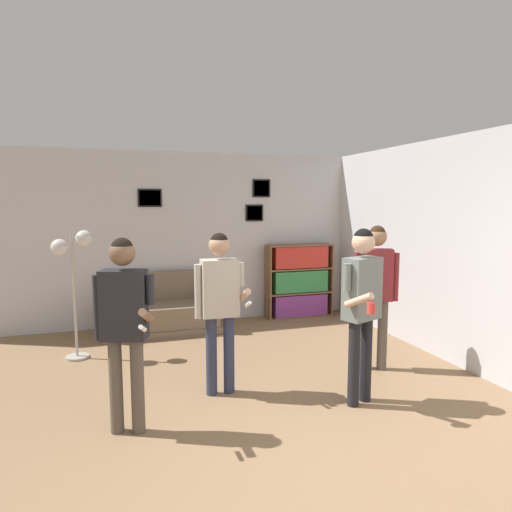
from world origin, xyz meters
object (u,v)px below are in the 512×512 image
person_player_foreground_left (124,315)px  person_watcher_holding_cup (362,297)px  couch (161,312)px  person_player_foreground_center (220,297)px  floor_lamp (73,260)px  person_spectator_near_bookshelf (376,282)px  bookshelf (299,281)px

person_player_foreground_left → person_watcher_holding_cup: person_watcher_holding_cup is taller
couch → person_player_foreground_center: 2.58m
couch → floor_lamp: size_ratio=1.05×
person_player_foreground_center → person_spectator_near_bookshelf: size_ratio=0.98×
person_spectator_near_bookshelf → person_player_foreground_center: bearing=-176.1°
floor_lamp → person_spectator_near_bookshelf: (3.30, -1.44, -0.21)m
person_player_foreground_left → person_player_foreground_center: (0.92, 0.53, -0.01)m
floor_lamp → person_watcher_holding_cup: (2.68, -2.19, -0.19)m
floor_lamp → person_player_foreground_center: person_player_foreground_center is taller
floor_lamp → person_watcher_holding_cup: size_ratio=0.94×
person_spectator_near_bookshelf → couch: bearing=132.9°
person_player_foreground_left → person_player_foreground_center: bearing=29.8°
couch → person_spectator_near_bookshelf: person_spectator_near_bookshelf is taller
bookshelf → floor_lamp: 3.67m
person_player_foreground_left → person_watcher_holding_cup: (2.15, -0.10, 0.03)m
bookshelf → person_player_foreground_left: 4.34m
bookshelf → person_player_foreground_left: person_player_foreground_left is taller
person_spectator_near_bookshelf → person_watcher_holding_cup: bearing=-129.8°
couch → bookshelf: bookshelf is taller
person_player_foreground_left → person_player_foreground_center: size_ratio=1.01×
person_player_foreground_center → person_spectator_near_bookshelf: person_spectator_near_bookshelf is taller
person_player_foreground_left → person_spectator_near_bookshelf: person_spectator_near_bookshelf is taller
couch → bookshelf: size_ratio=1.37×
bookshelf → person_player_foreground_center: person_player_foreground_center is taller
person_watcher_holding_cup → person_player_foreground_left: bearing=177.4°
person_watcher_holding_cup → person_spectator_near_bookshelf: size_ratio=1.01×
person_player_foreground_center → couch: bearing=97.5°
couch → person_player_foreground_left: 3.13m
person_watcher_holding_cup → person_spectator_near_bookshelf: 0.98m
person_player_foreground_left → person_spectator_near_bookshelf: 2.85m
couch → person_spectator_near_bookshelf: 3.27m
person_player_foreground_center → person_spectator_near_bookshelf: 1.85m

